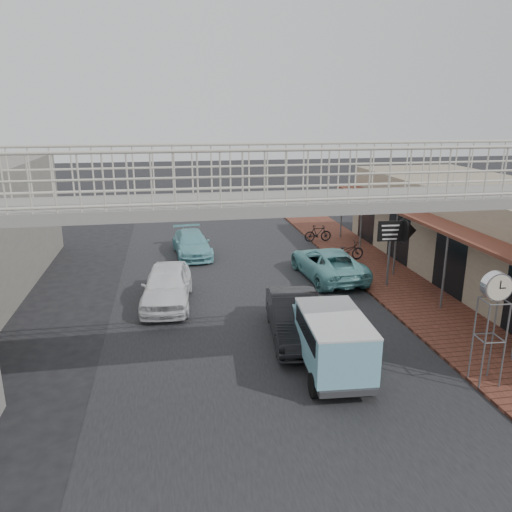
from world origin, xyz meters
name	(u,v)px	position (x,y,z in m)	size (l,w,h in m)	color
ground	(261,336)	(0.00, 0.00, 0.00)	(120.00, 120.00, 0.00)	black
road_strip	(261,336)	(0.00, 0.00, 0.01)	(10.00, 60.00, 0.01)	black
sidewalk	(405,291)	(6.50, 3.00, 0.05)	(3.00, 40.00, 0.10)	brown
shophouse_row	(496,234)	(10.97, 4.00, 2.01)	(7.20, 18.00, 4.00)	gray
footbridge	(293,285)	(0.00, -4.00, 3.18)	(16.40, 2.40, 6.34)	gray
white_hatchback	(167,285)	(-2.97, 3.44, 0.74)	(1.76, 4.37, 1.49)	white
dark_sedan	(295,317)	(1.05, -0.28, 0.71)	(1.51, 4.33, 1.43)	black
angkot_curb	(328,263)	(3.98, 5.38, 0.67)	(2.21, 4.80, 1.33)	#65ADAF
angkot_far	(192,244)	(-1.70, 10.01, 0.60)	(1.69, 4.16, 1.21)	#73BEC7
angkot_van	(332,335)	(1.50, -2.61, 1.13)	(1.88, 3.74, 1.79)	black
motorcycle_near	(347,251)	(5.60, 7.42, 0.57)	(0.62, 1.78, 0.93)	black
motorcycle_far	(318,233)	(5.30, 11.20, 0.56)	(0.43, 1.52, 0.91)	black
street_clock	(496,292)	(5.30, -3.99, 2.67)	(0.77, 0.64, 3.10)	#59595B
arrow_sign	(408,231)	(6.71, 3.64, 2.39)	(1.65, 1.05, 2.83)	#59595B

